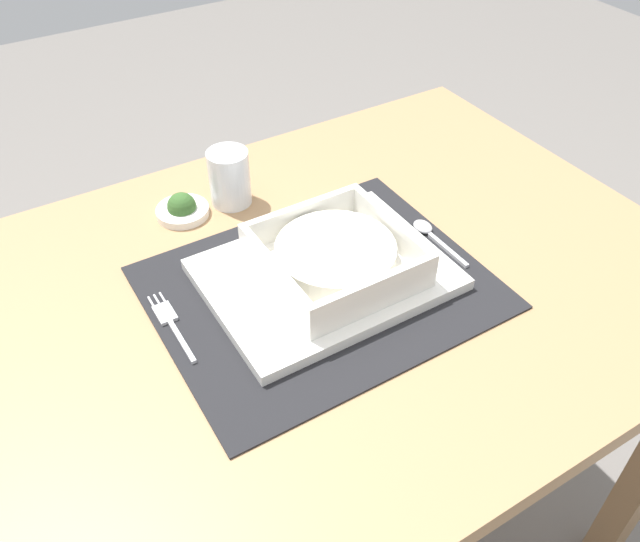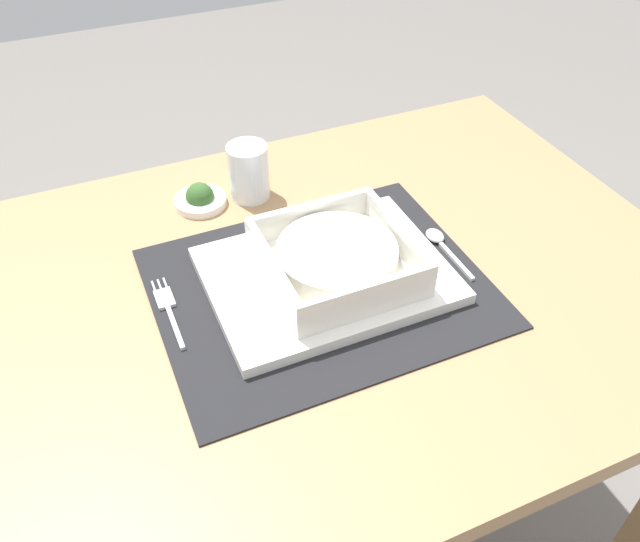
# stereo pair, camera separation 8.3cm
# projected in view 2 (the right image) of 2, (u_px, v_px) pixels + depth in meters

# --- Properties ---
(ground_plane) EXTENTS (6.00, 6.00, 0.00)m
(ground_plane) POSITION_uv_depth(u_px,v_px,m) (324.00, 539.00, 1.35)
(ground_plane) COLOR slate
(dining_table) EXTENTS (1.00, 0.74, 0.73)m
(dining_table) POSITION_uv_depth(u_px,v_px,m) (326.00, 333.00, 0.93)
(dining_table) COLOR #A37A51
(dining_table) RESTS_ON ground
(placemat) EXTENTS (0.42, 0.34, 0.00)m
(placemat) POSITION_uv_depth(u_px,v_px,m) (320.00, 287.00, 0.85)
(placemat) COLOR black
(placemat) RESTS_ON dining_table
(serving_plate) EXTENTS (0.31, 0.23, 0.02)m
(serving_plate) POSITION_uv_depth(u_px,v_px,m) (325.00, 276.00, 0.85)
(serving_plate) COLOR white
(serving_plate) RESTS_ON placemat
(porridge_bowl) EXTENTS (0.18, 0.18, 0.05)m
(porridge_bowl) POSITION_uv_depth(u_px,v_px,m) (337.00, 259.00, 0.84)
(porridge_bowl) COLOR white
(porridge_bowl) RESTS_ON serving_plate
(fork) EXTENTS (0.02, 0.13, 0.00)m
(fork) POSITION_uv_depth(u_px,v_px,m) (168.00, 307.00, 0.82)
(fork) COLOR silver
(fork) RESTS_ON placemat
(spoon) EXTENTS (0.02, 0.11, 0.01)m
(spoon) POSITION_uv_depth(u_px,v_px,m) (439.00, 241.00, 0.91)
(spoon) COLOR silver
(spoon) RESTS_ON placemat
(butter_knife) EXTENTS (0.01, 0.14, 0.01)m
(butter_knife) POSITION_uv_depth(u_px,v_px,m) (434.00, 265.00, 0.88)
(butter_knife) COLOR black
(butter_knife) RESTS_ON placemat
(drinking_glass) EXTENTS (0.06, 0.06, 0.09)m
(drinking_glass) POSITION_uv_depth(u_px,v_px,m) (249.00, 174.00, 0.99)
(drinking_glass) COLOR white
(drinking_glass) RESTS_ON dining_table
(condiment_saucer) EXTENTS (0.08, 0.08, 0.04)m
(condiment_saucer) POSITION_uv_depth(u_px,v_px,m) (200.00, 199.00, 0.99)
(condiment_saucer) COLOR white
(condiment_saucer) RESTS_ON dining_table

